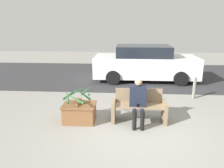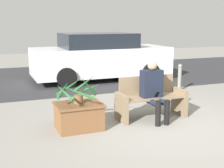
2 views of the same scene
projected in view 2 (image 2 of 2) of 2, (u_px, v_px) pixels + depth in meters
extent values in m
plane|color=gray|center=(165.00, 127.00, 5.80)|extent=(30.00, 30.00, 0.00)
cube|color=#2D2D30|center=(78.00, 76.00, 11.25)|extent=(20.00, 6.00, 0.01)
cube|color=#7A664C|center=(121.00, 108.00, 6.07)|extent=(0.09, 0.50, 0.56)
cube|color=#7A664C|center=(179.00, 102.00, 6.55)|extent=(0.09, 0.50, 0.56)
cube|color=#7A664C|center=(152.00, 97.00, 6.28)|extent=(1.24, 0.46, 0.04)
cube|color=#7A664C|center=(147.00, 85.00, 6.45)|extent=(1.24, 0.04, 0.38)
cube|color=black|center=(152.00, 83.00, 6.18)|extent=(0.42, 0.22, 0.54)
sphere|color=tan|center=(153.00, 65.00, 6.09)|extent=(0.19, 0.19, 0.19)
cylinder|color=black|center=(152.00, 102.00, 6.00)|extent=(0.11, 0.45, 0.11)
cylinder|color=black|center=(161.00, 101.00, 6.07)|extent=(0.11, 0.45, 0.11)
cylinder|color=black|center=(158.00, 114.00, 5.83)|extent=(0.10, 0.10, 0.48)
cylinder|color=black|center=(167.00, 112.00, 5.90)|extent=(0.10, 0.10, 0.48)
cube|color=black|center=(157.00, 95.00, 6.00)|extent=(0.07, 0.09, 0.12)
cube|color=brown|center=(79.00, 116.00, 5.67)|extent=(0.79, 0.60, 0.48)
cube|color=brown|center=(79.00, 105.00, 5.62)|extent=(0.84, 0.65, 0.04)
cylinder|color=brown|center=(78.00, 99.00, 5.61)|extent=(0.16, 0.16, 0.16)
cone|color=#26602D|center=(91.00, 88.00, 5.73)|extent=(0.20, 0.57, 0.27)
cone|color=#26602D|center=(85.00, 83.00, 5.76)|extent=(0.39, 0.41, 0.41)
cone|color=#26602D|center=(69.00, 87.00, 5.76)|extent=(0.55, 0.26, 0.29)
cone|color=#26602D|center=(63.00, 90.00, 5.62)|extent=(0.36, 0.53, 0.24)
cone|color=#26602D|center=(64.00, 92.00, 5.40)|extent=(0.22, 0.58, 0.24)
cone|color=#26602D|center=(78.00, 92.00, 5.30)|extent=(0.57, 0.22, 0.28)
cone|color=#26602D|center=(88.00, 85.00, 5.43)|extent=(0.42, 0.32, 0.45)
cube|color=silver|center=(101.00, 61.00, 10.46)|extent=(4.52, 1.80, 0.89)
cube|color=black|center=(98.00, 40.00, 10.28)|extent=(2.35, 1.66, 0.47)
cylinder|color=black|center=(150.00, 72.00, 10.21)|extent=(0.60, 0.18, 0.60)
cylinder|color=black|center=(128.00, 65.00, 11.85)|extent=(0.60, 0.18, 0.60)
cylinder|color=black|center=(67.00, 78.00, 9.20)|extent=(0.60, 0.18, 0.60)
cylinder|color=black|center=(54.00, 69.00, 10.84)|extent=(0.60, 0.18, 0.60)
cylinder|color=slate|center=(180.00, 79.00, 8.83)|extent=(0.11, 0.11, 0.68)
sphere|color=slate|center=(180.00, 66.00, 8.75)|extent=(0.12, 0.12, 0.12)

